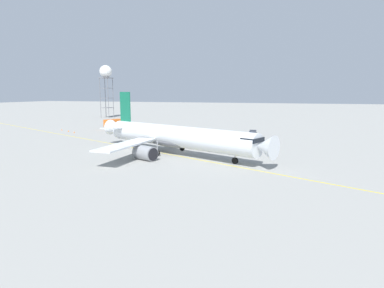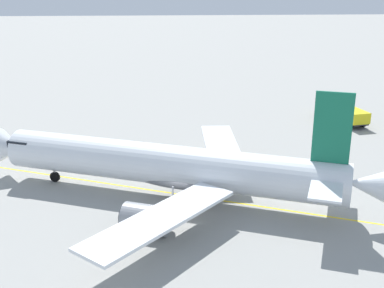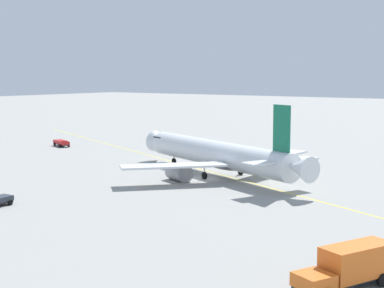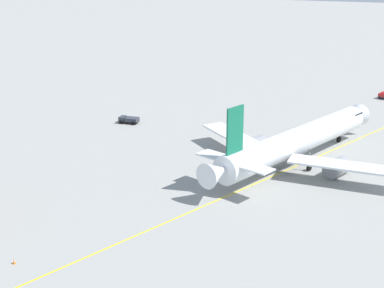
{
  "view_description": "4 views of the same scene",
  "coord_description": "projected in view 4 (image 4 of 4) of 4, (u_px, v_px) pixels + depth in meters",
  "views": [
    {
      "loc": [
        -59.42,
        -21.87,
        11.54
      ],
      "look_at": [
        -5.22,
        -4.12,
        2.44
      ],
      "focal_mm": 30.38,
      "sensor_mm": 36.0,
      "label": 1
    },
    {
      "loc": [
        40.68,
        -1.6,
        20.1
      ],
      "look_at": [
        -6.14,
        2.1,
        4.55
      ],
      "focal_mm": 45.18,
      "sensor_mm": 36.0,
      "label": 2
    },
    {
      "loc": [
        71.52,
        47.87,
        15.66
      ],
      "look_at": [
        -0.7,
        -3.3,
        4.97
      ],
      "focal_mm": 54.4,
      "sensor_mm": 36.0,
      "label": 3
    },
    {
      "loc": [
        -17.0,
        81.06,
        30.32
      ],
      "look_at": [
        9.86,
        9.28,
        4.44
      ],
      "focal_mm": 53.58,
      "sensor_mm": 36.0,
      "label": 4
    }
  ],
  "objects": [
    {
      "name": "taxiway_centreline",
      "position": [
        278.0,
        174.0,
        82.1
      ],
      "size": [
        76.22,
        168.78,
        0.01
      ],
      "rotation": [
        0.0,
        0.0,
        4.29
      ],
      "color": "yellow",
      "rests_on": "ground_plane"
    },
    {
      "name": "safety_cone_near",
      "position": [
        14.0,
        261.0,
        58.4
      ],
      "size": [
        0.36,
        0.36,
        0.55
      ],
      "color": "orange",
      "rests_on": "ground_plane"
    },
    {
      "name": "ground_plane",
      "position": [
        274.0,
        161.0,
        87.28
      ],
      "size": [
        600.0,
        600.0,
        0.0
      ],
      "primitive_type": "plane",
      "color": "gray"
    },
    {
      "name": "baggage_truck_truck",
      "position": [
        129.0,
        120.0,
        105.97
      ],
      "size": [
        3.69,
        2.26,
        1.22
      ],
      "rotation": [
        0.0,
        0.0,
        0.07
      ],
      "color": "#232326",
      "rests_on": "ground_plane"
    },
    {
      "name": "airliner_main",
      "position": [
        295.0,
        143.0,
        85.24
      ],
      "size": [
        31.84,
        38.63,
        11.68
      ],
      "rotation": [
        0.0,
        0.0,
        4.32
      ],
      "color": "silver",
      "rests_on": "ground_plane"
    }
  ]
}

